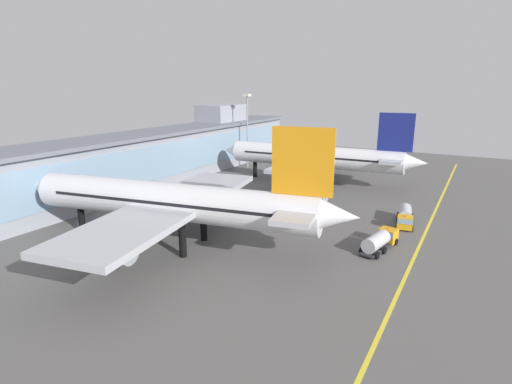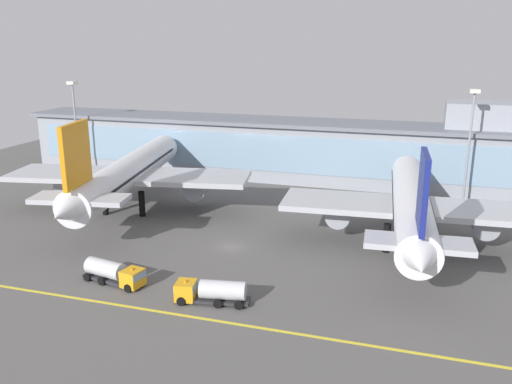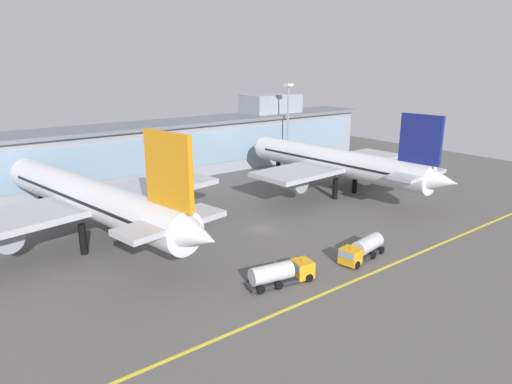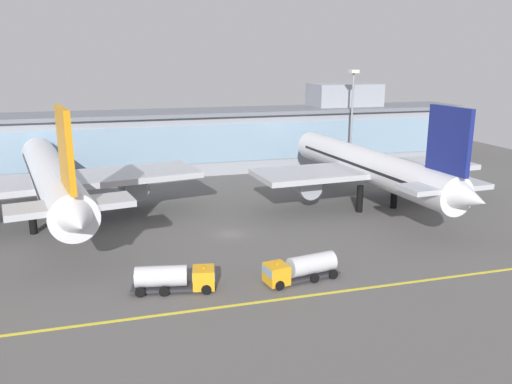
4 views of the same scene
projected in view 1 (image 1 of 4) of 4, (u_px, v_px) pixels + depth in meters
name	position (u px, v px, depth m)	size (l,w,h in m)	color
ground_plane	(305.00, 215.00, 79.42)	(182.52, 182.52, 0.00)	#5B5956
taxiway_centreline_stripe	(424.00, 235.00, 68.92)	(146.02, 0.50, 0.01)	yellow
terminal_building	(144.00, 158.00, 100.05)	(133.37, 14.00, 18.66)	#9399A3
airliner_near_left	(173.00, 203.00, 62.66)	(45.91, 56.69, 19.46)	black
airliner_near_right	(315.00, 157.00, 103.63)	(39.82, 53.82, 18.56)	black
fuel_tanker_truck	(380.00, 240.00, 62.57)	(9.34, 4.36, 2.90)	black
baggage_tug_near	(405.00, 217.00, 73.58)	(9.32, 4.20, 2.90)	black
apron_light_mast_west	(247.00, 119.00, 121.86)	(1.80, 1.80, 22.18)	gray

